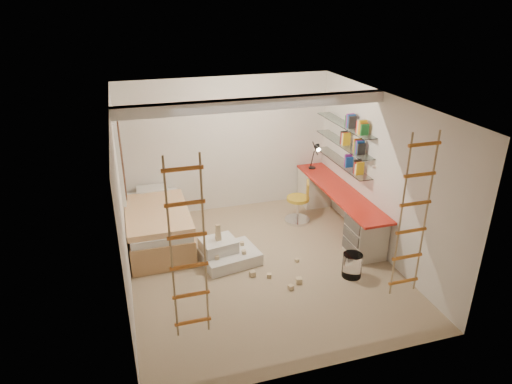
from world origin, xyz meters
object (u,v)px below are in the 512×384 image
object	(u,v)px
desk	(338,207)
play_platform	(226,253)
bed	(158,225)
swivel_chair	(299,207)

from	to	relation	value
desk	play_platform	bearing A→B (deg)	-165.24
desk	bed	bearing A→B (deg)	173.51
desk	swivel_chair	distance (m)	0.72
bed	play_platform	world-z (taller)	bed
desk	bed	size ratio (longest dim) A/B	1.40
swivel_chair	play_platform	bearing A→B (deg)	-148.94
desk	bed	xyz separation A→B (m)	(-3.20, 0.36, -0.07)
desk	swivel_chair	bearing A→B (deg)	146.56
play_platform	desk	bearing A→B (deg)	14.76
desk	swivel_chair	world-z (taller)	swivel_chair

